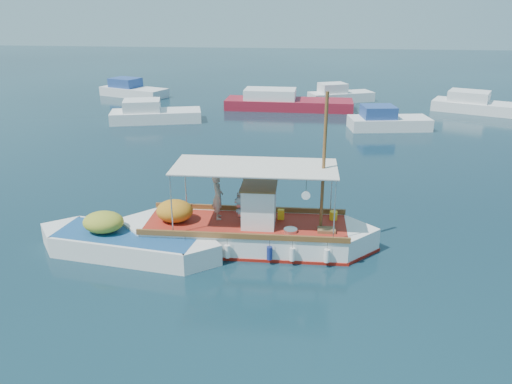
# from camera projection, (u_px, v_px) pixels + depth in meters

# --- Properties ---
(ground) EXTENTS (160.00, 160.00, 0.00)m
(ground) POSITION_uv_depth(u_px,v_px,m) (267.00, 237.00, 18.48)
(ground) COLOR black
(ground) RESTS_ON ground
(fishing_caique) EXTENTS (9.36, 2.73, 5.71)m
(fishing_caique) POSITION_uv_depth(u_px,v_px,m) (244.00, 232.00, 17.67)
(fishing_caique) COLOR white
(fishing_caique) RESTS_ON ground
(dinghy) EXTENTS (6.75, 2.59, 1.66)m
(dinghy) POSITION_uv_depth(u_px,v_px,m) (126.00, 244.00, 17.15)
(dinghy) COLOR white
(dinghy) RESTS_ON ground
(bg_boat_nw) EXTENTS (6.78, 3.96, 1.80)m
(bg_boat_nw) POSITION_uv_depth(u_px,v_px,m) (153.00, 115.00, 36.05)
(bg_boat_nw) COLOR silver
(bg_boat_nw) RESTS_ON ground
(bg_boat_n) EXTENTS (10.20, 2.98, 1.80)m
(bg_boat_n) POSITION_uv_depth(u_px,v_px,m) (285.00, 103.00, 40.23)
(bg_boat_n) COLOR maroon
(bg_boat_n) RESTS_ON ground
(bg_boat_ne) EXTENTS (5.65, 3.03, 1.80)m
(bg_boat_ne) POSITION_uv_depth(u_px,v_px,m) (387.00, 122.00, 33.93)
(bg_boat_ne) COLOR silver
(bg_boat_ne) RESTS_ON ground
(bg_boat_e) EXTENTS (7.78, 5.31, 1.80)m
(bg_boat_e) POSITION_uv_depth(u_px,v_px,m) (479.00, 106.00, 39.08)
(bg_boat_e) COLOR silver
(bg_boat_e) RESTS_ON ground
(bg_boat_far_w) EXTENTS (6.70, 4.47, 1.80)m
(bg_boat_far_w) POSITION_uv_depth(u_px,v_px,m) (132.00, 91.00, 45.73)
(bg_boat_far_w) COLOR silver
(bg_boat_far_w) RESTS_ON ground
(bg_boat_far_n) EXTENTS (5.87, 3.91, 1.80)m
(bg_boat_far_n) POSITION_uv_depth(u_px,v_px,m) (339.00, 96.00, 43.33)
(bg_boat_far_n) COLOR silver
(bg_boat_far_n) RESTS_ON ground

